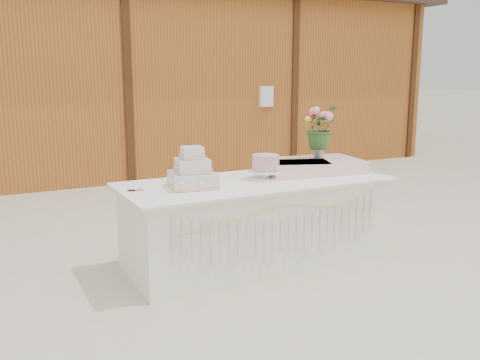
% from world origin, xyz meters
% --- Properties ---
extents(ground, '(80.00, 80.00, 0.00)m').
position_xyz_m(ground, '(0.00, 0.00, 0.00)').
color(ground, beige).
rests_on(ground, ground).
extents(barn, '(12.60, 4.60, 3.30)m').
position_xyz_m(barn, '(-0.01, 5.99, 1.68)').
color(barn, '#9D5E21').
rests_on(barn, ground).
extents(cake_table, '(2.40, 1.00, 0.77)m').
position_xyz_m(cake_table, '(0.00, -0.00, 0.39)').
color(cake_table, white).
rests_on(cake_table, ground).
extents(wedding_cake, '(0.43, 0.43, 0.34)m').
position_xyz_m(wedding_cake, '(-0.60, -0.00, 0.89)').
color(wedding_cake, silver).
rests_on(wedding_cake, cake_table).
extents(pink_cake_stand, '(0.31, 0.31, 0.22)m').
position_xyz_m(pink_cake_stand, '(0.11, 0.01, 0.89)').
color(pink_cake_stand, white).
rests_on(pink_cake_stand, cake_table).
extents(satin_runner, '(1.02, 0.67, 0.12)m').
position_xyz_m(satin_runner, '(0.65, 0.10, 0.83)').
color(satin_runner, beige).
rests_on(satin_runner, cake_table).
extents(flower_vase, '(0.10, 0.10, 0.14)m').
position_xyz_m(flower_vase, '(0.79, 0.16, 0.96)').
color(flower_vase, '#A4A4A8').
rests_on(flower_vase, satin_runner).
extents(bouquet, '(0.48, 0.47, 0.41)m').
position_xyz_m(bouquet, '(0.79, 0.16, 1.24)').
color(bouquet, '#376026').
rests_on(bouquet, flower_vase).
extents(loose_flowers, '(0.17, 0.36, 0.02)m').
position_xyz_m(loose_flowers, '(-1.05, 0.14, 0.78)').
color(loose_flowers, pink).
rests_on(loose_flowers, cake_table).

